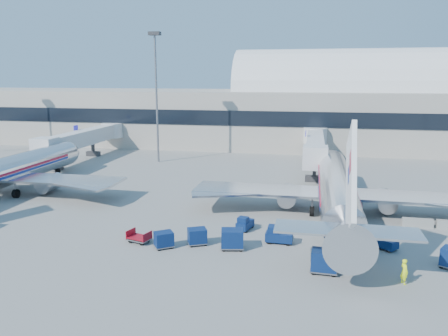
% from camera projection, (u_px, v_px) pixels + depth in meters
% --- Properties ---
extents(ground, '(260.00, 260.00, 0.00)m').
position_uv_depth(ground, '(240.00, 222.00, 46.20)').
color(ground, gray).
rests_on(ground, ground).
extents(terminal, '(170.00, 28.15, 21.00)m').
position_uv_depth(terminal, '(222.00, 110.00, 101.00)').
color(terminal, '#B2AA9E').
rests_on(terminal, ground).
extents(airliner_main, '(32.00, 37.26, 12.07)m').
position_uv_depth(airliner_main, '(337.00, 189.00, 47.96)').
color(airliner_main, silver).
rests_on(airliner_main, ground).
extents(airliner_mid, '(32.00, 37.26, 12.07)m').
position_uv_depth(airliner_mid, '(1.00, 173.00, 56.20)').
color(airliner_mid, silver).
rests_on(airliner_mid, ground).
extents(jetbridge_near, '(4.40, 27.50, 6.25)m').
position_uv_depth(jetbridge_near, '(315.00, 144.00, 73.45)').
color(jetbridge_near, silver).
rests_on(jetbridge_near, ground).
extents(jetbridge_mid, '(4.40, 27.50, 6.25)m').
position_uv_depth(jetbridge_mid, '(86.00, 137.00, 81.69)').
color(jetbridge_mid, silver).
rests_on(jetbridge_mid, ground).
extents(mast_west, '(2.00, 1.20, 22.60)m').
position_uv_depth(mast_west, '(156.00, 78.00, 75.87)').
color(mast_west, slate).
rests_on(mast_west, ground).
extents(barrier_near, '(3.00, 0.55, 0.90)m').
position_uv_depth(barrier_near, '(418.00, 223.00, 44.49)').
color(barrier_near, '#9E9E96').
rests_on(barrier_near, ground).
extents(tug_lead, '(2.50, 1.29, 1.61)m').
position_uv_depth(tug_lead, '(278.00, 235.00, 40.20)').
color(tug_lead, '#0A204E').
rests_on(tug_lead, ground).
extents(tug_right, '(2.61, 2.46, 1.56)m').
position_uv_depth(tug_right, '(383.00, 240.00, 39.00)').
color(tug_right, '#0A204E').
rests_on(tug_right, ground).
extents(tug_left, '(1.66, 2.41, 1.43)m').
position_uv_depth(tug_left, '(245.00, 224.00, 43.66)').
color(tug_left, '#0A204E').
rests_on(tug_left, ground).
extents(cart_train_a, '(2.30, 1.92, 1.79)m').
position_uv_depth(cart_train_a, '(232.00, 239.00, 38.71)').
color(cart_train_a, '#0A204E').
rests_on(cart_train_a, ground).
extents(cart_train_b, '(2.12, 1.94, 1.52)m').
position_uv_depth(cart_train_b, '(197.00, 236.00, 39.74)').
color(cart_train_b, '#0A204E').
rests_on(cart_train_b, ground).
extents(cart_train_c, '(2.10, 2.00, 1.47)m').
position_uv_depth(cart_train_c, '(164.00, 239.00, 39.01)').
color(cart_train_c, '#0A204E').
rests_on(cart_train_c, ground).
extents(cart_solo_near, '(2.14, 1.68, 1.82)m').
position_uv_depth(cart_solo_near, '(324.00, 261.00, 34.02)').
color(cart_solo_near, '#0A204E').
rests_on(cart_solo_near, ground).
extents(cart_open_red, '(2.33, 1.92, 0.54)m').
position_uv_depth(cart_open_red, '(139.00, 238.00, 40.36)').
color(cart_open_red, slate).
rests_on(cart_open_red, ground).
extents(ramp_worker, '(0.73, 0.84, 1.94)m').
position_uv_depth(ramp_worker, '(404.00, 271.00, 32.18)').
color(ramp_worker, '#CEEC18').
rests_on(ramp_worker, ground).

